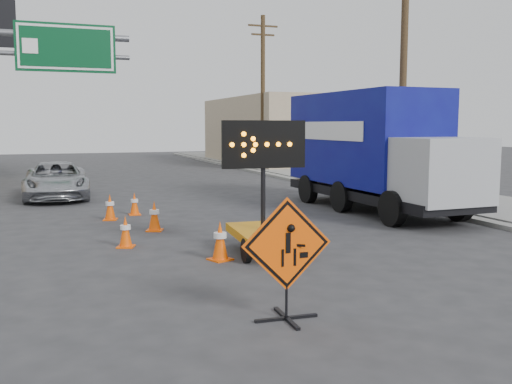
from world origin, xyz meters
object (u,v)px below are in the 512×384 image
arrow_board (263,224)px  box_truck (374,157)px  pickup_truck (56,180)px  construction_sign (287,256)px

arrow_board → box_truck: size_ratio=0.35×
arrow_board → box_truck: (5.50, 4.57, 1.06)m
arrow_board → box_truck: 7.23m
arrow_board → pickup_truck: (-3.90, 11.21, 0.04)m
construction_sign → box_truck: (6.66, 8.52, 0.78)m
construction_sign → arrow_board: arrow_board is taller
construction_sign → arrow_board: 4.13m
construction_sign → box_truck: size_ratio=0.22×
construction_sign → box_truck: box_truck is taller
pickup_truck → box_truck: (9.40, -6.65, 1.02)m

